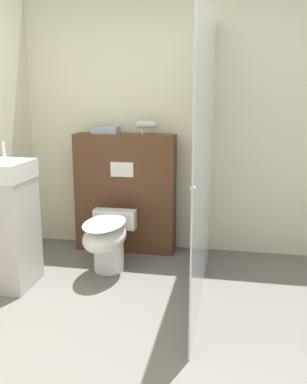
# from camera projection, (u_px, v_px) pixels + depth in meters

# --- Properties ---
(ground_plane) EXTENTS (12.00, 12.00, 0.00)m
(ground_plane) POSITION_uv_depth(u_px,v_px,m) (113.00, 360.00, 2.51)
(ground_plane) COLOR slate
(wall_back) EXTENTS (8.00, 0.06, 2.50)m
(wall_back) POSITION_uv_depth(u_px,v_px,m) (168.00, 123.00, 4.13)
(wall_back) COLOR beige
(wall_back) RESTS_ON ground_plane
(partition_panel) EXTENTS (0.97, 0.24, 1.16)m
(partition_panel) POSITION_uv_depth(u_px,v_px,m) (125.00, 193.00, 4.18)
(partition_panel) COLOR #51331E
(partition_panel) RESTS_ON ground_plane
(shower_glass) EXTENTS (0.04, 1.88, 2.14)m
(shower_glass) POSITION_uv_depth(u_px,v_px,m) (205.00, 157.00, 3.16)
(shower_glass) COLOR silver
(shower_glass) RESTS_ON ground_plane
(toilet) EXTENTS (0.39, 0.66, 0.50)m
(toilet) POSITION_uv_depth(u_px,v_px,m) (107.00, 239.00, 3.69)
(toilet) COLOR white
(toilet) RESTS_ON ground_plane
(sink_vanity) EXTENTS (0.47, 0.43, 1.16)m
(sink_vanity) POSITION_uv_depth(u_px,v_px,m) (2.00, 224.00, 3.41)
(sink_vanity) COLOR beige
(sink_vanity) RESTS_ON ground_plane
(hair_drier) EXTENTS (0.20, 0.07, 0.12)m
(hair_drier) POSITION_uv_depth(u_px,v_px,m) (147.00, 125.00, 3.99)
(hair_drier) COLOR #B7B7BC
(hair_drier) RESTS_ON partition_panel
(folded_towel) EXTENTS (0.25, 0.16, 0.07)m
(folded_towel) POSITION_uv_depth(u_px,v_px,m) (106.00, 130.00, 4.08)
(folded_towel) COLOR #8C9EAD
(folded_towel) RESTS_ON partition_panel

